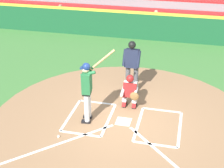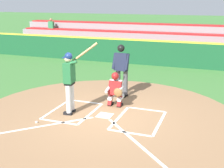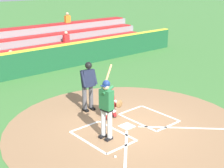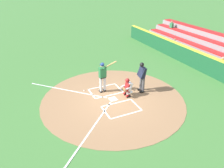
{
  "view_description": "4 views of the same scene",
  "coord_description": "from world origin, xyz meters",
  "px_view_note": "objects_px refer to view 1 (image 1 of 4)",
  "views": [
    {
      "loc": [
        -1.62,
        8.24,
        5.54
      ],
      "look_at": [
        0.52,
        -0.71,
        0.85
      ],
      "focal_mm": 53.99,
      "sensor_mm": 36.0,
      "label": 1
    },
    {
      "loc": [
        -3.04,
        7.65,
        3.34
      ],
      "look_at": [
        -0.38,
        0.4,
        1.13
      ],
      "focal_mm": 47.64,
      "sensor_mm": 36.0,
      "label": 2
    },
    {
      "loc": [
        6.66,
        6.86,
        4.66
      ],
      "look_at": [
        -0.16,
        -0.94,
        1.21
      ],
      "focal_mm": 51.12,
      "sensor_mm": 36.0,
      "label": 3
    },
    {
      "loc": [
        -9.43,
        4.41,
        6.37
      ],
      "look_at": [
        0.04,
        0.04,
        0.96
      ],
      "focal_mm": 34.56,
      "sensor_mm": 36.0,
      "label": 4
    }
  ],
  "objects_px": {
    "plate_umpire": "(132,63)",
    "baseball": "(59,137)",
    "batter": "(87,88)",
    "catcher": "(130,90)"
  },
  "relations": [
    {
      "from": "plate_umpire",
      "to": "catcher",
      "type": "bearing_deg",
      "value": 98.2
    },
    {
      "from": "catcher",
      "to": "plate_umpire",
      "type": "height_order",
      "value": "plate_umpire"
    },
    {
      "from": "catcher",
      "to": "baseball",
      "type": "bearing_deg",
      "value": 52.49
    },
    {
      "from": "catcher",
      "to": "baseball",
      "type": "height_order",
      "value": "catcher"
    },
    {
      "from": "batter",
      "to": "plate_umpire",
      "type": "bearing_deg",
      "value": -113.4
    },
    {
      "from": "batter",
      "to": "plate_umpire",
      "type": "relative_size",
      "value": 1.14
    },
    {
      "from": "catcher",
      "to": "baseball",
      "type": "distance_m",
      "value": 2.69
    },
    {
      "from": "plate_umpire",
      "to": "baseball",
      "type": "xyz_separation_m",
      "value": [
        1.46,
        3.11,
        -1.04
      ]
    },
    {
      "from": "catcher",
      "to": "plate_umpire",
      "type": "distance_m",
      "value": 1.14
    },
    {
      "from": "batter",
      "to": "catcher",
      "type": "bearing_deg",
      "value": -134.36
    }
  ]
}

